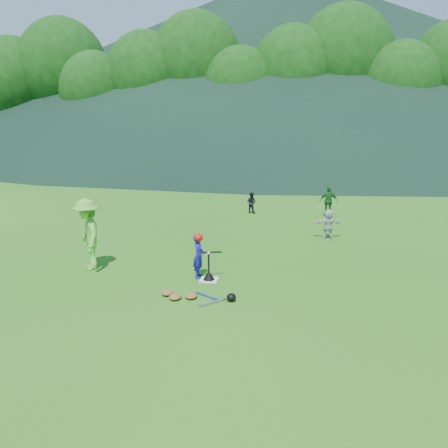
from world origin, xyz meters
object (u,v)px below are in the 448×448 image
Objects in this scene: fielder_c at (329,201)px; batting_tee at (209,275)px; equipment_pile at (191,296)px; home_plate at (209,280)px; fielder_b at (251,203)px; batter_child at (199,256)px; adult_coach at (88,234)px; fielder_d at (328,224)px.

fielder_c is 9.06m from batting_tee.
home_plate is at bearing 81.40° from equipment_pile.
batting_tee is 0.38× the size of equipment_pile.
fielder_c is 0.72× the size of equipment_pile.
fielder_b is at bearing -6.43° from fielder_c.
home_plate is 9.07m from fielder_c.
fielder_b reaches higher than equipment_pile.
home_plate is 0.48× the size of fielder_b.
adult_coach is at bearing 83.59° from batter_child.
adult_coach is 8.86m from fielder_b.
batter_child is 0.65× the size of equipment_pile.
home_plate is 0.67m from batter_child.
adult_coach is 1.53× the size of fielder_c.
adult_coach is at bearing 43.65° from fielder_c.
fielder_d reaches higher than batting_tee.
equipment_pile is (-3.78, -9.53, -0.58)m from fielder_c.
equipment_pile is at bearing 30.80° from adult_coach.
batter_child is (-0.30, 0.17, 0.57)m from home_plate.
fielder_b is 0.90× the size of fielder_d.
batter_child reaches higher than fielder_b.
home_plate is 3.60m from adult_coach.
adult_coach is at bearing 173.84° from home_plate.
batter_child is 1.26× the size of fielder_b.
equipment_pile is at bearing 63.59° from fielder_c.
home_plate is 0.39× the size of batter_child.
fielder_d is 0.57× the size of equipment_pile.
adult_coach reaches higher than home_plate.
home_plate is 0.44× the size of fielder_d.
fielder_b is (0.58, 8.23, -0.12)m from batter_child.
adult_coach reaches higher than fielder_d.
fielder_c is (3.59, 8.30, 0.64)m from home_plate.
equipment_pile is at bearing -98.60° from batting_tee.
batter_child is at bearing 94.74° from equipment_pile.
batter_child is 1.49m from equipment_pile.
batter_child is 5.77m from fielder_d.
equipment_pile is (-3.51, -5.88, -0.45)m from fielder_d.
batter_child reaches higher than home_plate.
fielder_b is (0.28, 8.40, 0.45)m from home_plate.
batter_child is at bearing 107.98° from fielder_b.
fielder_b is 8.41m from batting_tee.
home_plate is at bearing 61.82° from fielder_c.
fielder_c is at bearing 66.60° from batting_tee.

